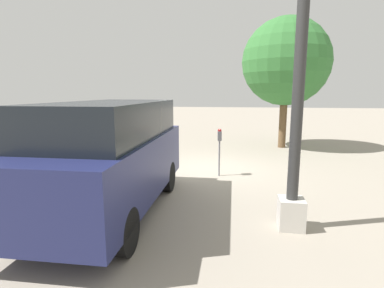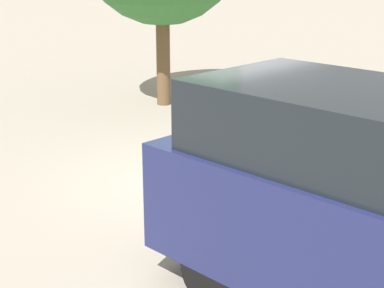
# 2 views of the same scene
# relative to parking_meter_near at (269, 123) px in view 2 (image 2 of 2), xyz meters

# --- Properties ---
(ground_plane) EXTENTS (80.00, 80.00, 0.00)m
(ground_plane) POSITION_rel_parking_meter_near_xyz_m (-0.65, -0.44, -1.02)
(ground_plane) COLOR gray
(parking_meter_near) EXTENTS (0.21, 0.13, 1.38)m
(parking_meter_near) POSITION_rel_parking_meter_near_xyz_m (0.00, 0.00, 0.00)
(parking_meter_near) COLOR gray
(parking_meter_near) RESTS_ON ground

